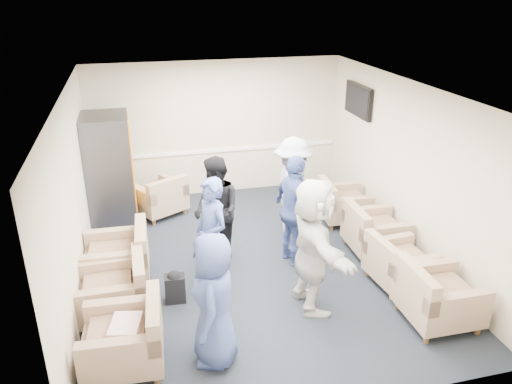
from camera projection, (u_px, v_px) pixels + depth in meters
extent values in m
plane|color=black|center=(253.00, 263.00, 7.80)|extent=(6.00, 6.00, 0.00)
plane|color=white|center=(253.00, 90.00, 6.75)|extent=(6.00, 6.00, 0.00)
cube|color=beige|center=(217.00, 129.00, 9.96)|extent=(5.00, 0.02, 2.70)
cube|color=beige|center=(331.00, 300.00, 4.59)|extent=(5.00, 0.02, 2.70)
cube|color=beige|center=(73.00, 200.00, 6.71)|extent=(0.02, 6.00, 2.70)
cube|color=beige|center=(407.00, 168.00, 7.84)|extent=(0.02, 6.00, 2.70)
cube|color=white|center=(218.00, 151.00, 10.11)|extent=(4.98, 0.04, 0.06)
cube|color=black|center=(358.00, 100.00, 9.16)|extent=(0.07, 1.00, 0.58)
cube|color=black|center=(357.00, 100.00, 9.15)|extent=(0.01, 0.92, 0.50)
cube|color=#4B4B53|center=(360.00, 108.00, 9.23)|extent=(0.04, 0.10, 0.25)
cube|color=#967960|center=(123.00, 346.00, 5.61)|extent=(0.93, 0.93, 0.29)
cube|color=#805E47|center=(122.00, 332.00, 5.53)|extent=(0.64, 0.61, 0.10)
cube|color=#967960|center=(154.00, 317.00, 5.54)|extent=(0.20, 0.89, 0.41)
cube|color=#967960|center=(113.00, 298.00, 6.49)|extent=(0.87, 0.87, 0.28)
cube|color=#805E47|center=(112.00, 285.00, 6.42)|extent=(0.60, 0.56, 0.10)
cube|color=#967960|center=(139.00, 271.00, 6.44)|extent=(0.15, 0.86, 0.40)
cube|color=#967960|center=(117.00, 264.00, 7.22)|extent=(0.94, 0.94, 0.30)
cube|color=#805E47|center=(115.00, 252.00, 7.15)|extent=(0.65, 0.61, 0.11)
cube|color=#967960|center=(141.00, 240.00, 7.16)|extent=(0.18, 0.91, 0.43)
cube|color=#967960|center=(438.00, 303.00, 6.37)|extent=(0.89, 0.89, 0.29)
cube|color=#805E47|center=(441.00, 290.00, 6.29)|extent=(0.62, 0.58, 0.10)
cube|color=#967960|center=(416.00, 283.00, 6.15)|extent=(0.15, 0.88, 0.41)
cube|color=#967960|center=(400.00, 268.00, 7.19)|extent=(0.86, 0.86, 0.26)
cube|color=#805E47|center=(401.00, 257.00, 7.12)|extent=(0.60, 0.56, 0.09)
cube|color=#967960|center=(382.00, 253.00, 6.97)|extent=(0.20, 0.81, 0.38)
cube|color=#967960|center=(375.00, 236.00, 8.06)|extent=(0.87, 0.87, 0.28)
cube|color=#805E47|center=(376.00, 226.00, 7.98)|extent=(0.60, 0.56, 0.10)
cube|color=#967960|center=(356.00, 220.00, 7.85)|extent=(0.16, 0.85, 0.40)
cube|color=#967960|center=(344.00, 208.00, 9.09)|extent=(0.89, 0.89, 0.27)
cube|color=#805E47|center=(345.00, 199.00, 9.02)|extent=(0.62, 0.58, 0.10)
cube|color=#967960|center=(327.00, 193.00, 8.92)|extent=(0.21, 0.83, 0.39)
cube|color=#967960|center=(159.00, 201.00, 9.37)|extent=(1.13, 1.13, 0.27)
cube|color=#805E47|center=(158.00, 192.00, 9.30)|extent=(0.75, 0.77, 0.10)
cube|color=#967960|center=(168.00, 190.00, 9.01)|extent=(0.80, 0.52, 0.39)
cube|color=#4B4B53|center=(110.00, 170.00, 8.80)|extent=(0.78, 0.94, 1.98)
cube|color=#ED5004|center=(132.00, 163.00, 8.85)|extent=(0.02, 0.80, 1.59)
cube|color=black|center=(137.00, 205.00, 9.17)|extent=(0.02, 0.47, 0.13)
cube|color=black|center=(175.00, 289.00, 6.80)|extent=(0.29, 0.21, 0.39)
sphere|color=black|center=(174.00, 277.00, 6.73)|extent=(0.20, 0.20, 0.20)
cube|color=silver|center=(126.00, 327.00, 5.52)|extent=(0.40, 0.48, 0.12)
imported|color=#3B4D8E|center=(214.00, 300.00, 5.51)|extent=(0.70, 0.89, 1.61)
imported|color=#3B4D8E|center=(212.00, 237.00, 6.80)|extent=(0.62, 0.73, 1.69)
imported|color=black|center=(217.00, 210.00, 7.63)|extent=(0.84, 0.96, 1.67)
imported|color=beige|center=(293.00, 189.00, 8.25)|extent=(0.81, 1.22, 1.77)
imported|color=#3B4D8E|center=(294.00, 211.00, 7.51)|extent=(0.61, 1.08, 1.75)
imported|color=silver|center=(313.00, 245.00, 6.43)|extent=(0.58, 1.72, 1.84)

